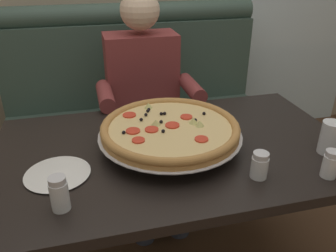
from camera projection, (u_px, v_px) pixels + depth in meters
name	position (u px, v px, depth m)	size (l,w,h in m)	color
booth_bench	(139.00, 123.00, 2.28)	(1.69, 0.78, 1.13)	#384C42
dining_table	(175.00, 164.00, 1.40)	(1.40, 0.84, 0.72)	black
diner_main	(146.00, 94.00, 1.91)	(0.54, 0.64, 1.27)	#2D3342
pizza	(170.00, 129.00, 1.33)	(0.56, 0.56, 0.11)	silver
shaker_oregano	(259.00, 167.00, 1.16)	(0.06, 0.06, 0.10)	white
shaker_parmesan	(330.00, 166.00, 1.16)	(0.05, 0.05, 0.10)	white
shaker_pepper_flakes	(60.00, 196.00, 1.01)	(0.06, 0.06, 0.11)	white
plate_near_left	(57.00, 172.00, 1.18)	(0.23, 0.23, 0.02)	white
drinking_glass	(330.00, 140.00, 1.30)	(0.08, 0.08, 0.13)	silver
patio_chair	(281.00, 51.00, 3.48)	(0.40, 0.40, 0.86)	black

